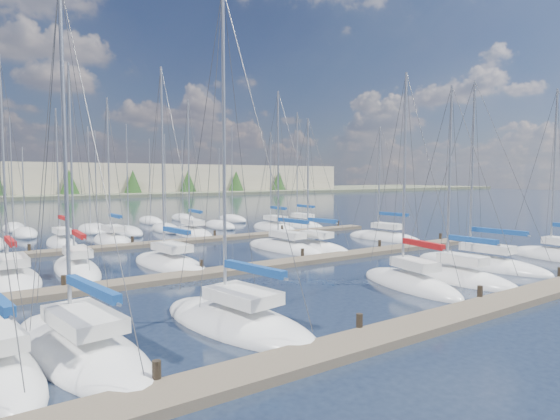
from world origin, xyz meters
TOP-DOWN VIEW (x-y plane):
  - ground at (0.00, 60.00)m, footprint 400.00×400.00m
  - dock_near at (0.00, 2.01)m, footprint 44.00×1.93m
  - dock_mid at (0.00, 16.01)m, footprint 44.00×1.93m
  - dock_far at (0.00, 30.01)m, footprint 44.00×1.93m
  - sailboat_o at (-4.81, 34.12)m, footprint 3.02×7.55m
  - sailboat_l at (7.55, 20.06)m, footprint 3.74×7.78m
  - sailboat_e at (7.25, 6.41)m, footprint 2.77×7.57m
  - sailboat_r at (17.77, 35.24)m, footprint 3.15×9.12m
  - sailboat_p at (3.61, 35.35)m, footprint 3.64×9.06m
  - sailboat_c at (-7.33, 6.55)m, footprint 4.67×9.11m
  - sailboat_n at (-9.05, 34.67)m, footprint 2.40×7.02m
  - sailboat_f at (12.29, 8.05)m, footprint 3.44×9.49m
  - sailboat_g at (19.86, 6.46)m, footprint 3.12×7.99m
  - sailboat_k at (5.52, 21.38)m, footprint 3.20×9.28m
  - sailboat_d at (3.84, 6.98)m, footprint 3.58×7.82m
  - sailboat_i at (-10.36, 21.90)m, footprint 2.66×8.64m
  - sailboat_j at (-4.80, 20.27)m, footprint 3.86×8.75m
  - sailboat_h at (-14.18, 20.74)m, footprint 3.29×8.29m
  - sailboat_m at (17.26, 21.25)m, footprint 3.42×8.49m
  - sailboat_q at (13.31, 34.43)m, footprint 3.26×8.28m
  - sailboat_b at (-13.23, 7.01)m, footprint 4.47×10.33m
  - distant_boats at (-4.34, 43.76)m, footprint 36.93×20.75m

SIDE VIEW (x-z plane):
  - ground at x=0.00m, z-range 0.00..0.00m
  - dock_near at x=0.00m, z-range -0.40..0.70m
  - dock_mid at x=0.00m, z-range -0.40..0.70m
  - dock_far at x=0.00m, z-range -0.40..0.70m
  - sailboat_b at x=-13.23m, z-range -6.60..6.94m
  - sailboat_q at x=13.31m, z-range -5.77..6.11m
  - sailboat_h at x=-14.18m, z-range -6.72..7.07m
  - sailboat_m at x=17.26m, z-range -5.63..5.98m
  - sailboat_c at x=-7.33m, z-range -7.00..7.35m
  - sailboat_f at x=12.29m, z-range -6.42..6.78m
  - sailboat_l at x=7.55m, z-range -5.59..5.95m
  - sailboat_j at x=-4.80m, z-range -6.90..7.26m
  - sailboat_p at x=3.61m, z-range -7.24..7.60m
  - sailboat_g at x=19.86m, z-range -6.43..6.79m
  - sailboat_e at x=7.25m, z-range -5.85..6.22m
  - sailboat_r at x=17.77m, z-range -7.10..7.47m
  - sailboat_k at x=5.52m, z-range -6.70..7.08m
  - sailboat_d at x=3.84m, z-range -6.06..6.44m
  - sailboat_o at x=-4.81m, z-range -6.81..7.19m
  - sailboat_i at x=-10.36m, z-range -6.81..7.20m
  - sailboat_n at x=-9.05m, z-range -6.18..6.58m
  - distant_boats at x=-4.34m, z-range -6.36..6.94m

